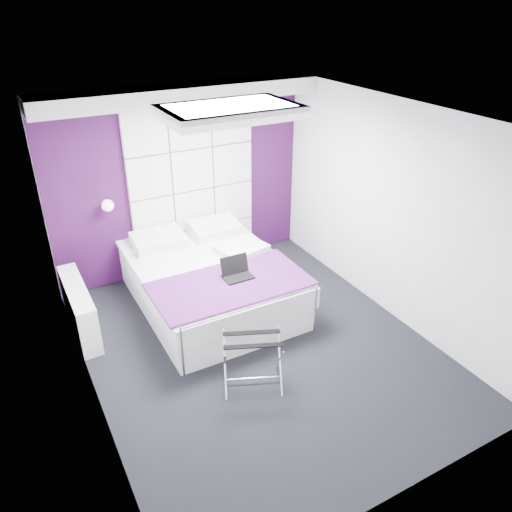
{
  "coord_description": "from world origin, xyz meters",
  "views": [
    {
      "loc": [
        -2.2,
        -3.98,
        3.62
      ],
      "look_at": [
        0.16,
        0.35,
        0.97
      ],
      "focal_mm": 35.0,
      "sensor_mm": 36.0,
      "label": 1
    }
  ],
  "objects_px": {
    "nightstand": "(137,244)",
    "laptop": "(236,271)",
    "wall_lamp": "(107,204)",
    "bed": "(212,283)",
    "luggage_rack": "(252,361)",
    "radiator": "(79,309)"
  },
  "relations": [
    {
      "from": "nightstand",
      "to": "laptop",
      "type": "xyz_separation_m",
      "value": [
        0.78,
        -1.41,
        0.07
      ]
    },
    {
      "from": "wall_lamp",
      "to": "bed",
      "type": "distance_m",
      "value": 1.65
    },
    {
      "from": "wall_lamp",
      "to": "radiator",
      "type": "xyz_separation_m",
      "value": [
        -0.64,
        -0.76,
        -0.92
      ]
    },
    {
      "from": "bed",
      "to": "nightstand",
      "type": "relative_size",
      "value": 4.44
    },
    {
      "from": "luggage_rack",
      "to": "radiator",
      "type": "bearing_deg",
      "value": 150.33
    },
    {
      "from": "laptop",
      "to": "radiator",
      "type": "bearing_deg",
      "value": 158.35
    },
    {
      "from": "wall_lamp",
      "to": "radiator",
      "type": "height_order",
      "value": "wall_lamp"
    },
    {
      "from": "laptop",
      "to": "wall_lamp",
      "type": "bearing_deg",
      "value": 126.99
    },
    {
      "from": "nightstand",
      "to": "bed",
      "type": "bearing_deg",
      "value": -56.57
    },
    {
      "from": "bed",
      "to": "nightstand",
      "type": "xyz_separation_m",
      "value": [
        -0.64,
        0.97,
        0.28
      ]
    },
    {
      "from": "radiator",
      "to": "laptop",
      "type": "height_order",
      "value": "laptop"
    },
    {
      "from": "laptop",
      "to": "nightstand",
      "type": "bearing_deg",
      "value": 119.01
    },
    {
      "from": "wall_lamp",
      "to": "nightstand",
      "type": "height_order",
      "value": "wall_lamp"
    },
    {
      "from": "luggage_rack",
      "to": "nightstand",
      "type": "bearing_deg",
      "value": 122.43
    },
    {
      "from": "radiator",
      "to": "wall_lamp",
      "type": "bearing_deg",
      "value": 49.9
    },
    {
      "from": "laptop",
      "to": "luggage_rack",
      "type": "bearing_deg",
      "value": -108.42
    },
    {
      "from": "bed",
      "to": "wall_lamp",
      "type": "bearing_deg",
      "value": 133.21
    },
    {
      "from": "wall_lamp",
      "to": "bed",
      "type": "relative_size",
      "value": 0.07
    },
    {
      "from": "nightstand",
      "to": "laptop",
      "type": "distance_m",
      "value": 1.61
    },
    {
      "from": "nightstand",
      "to": "radiator",
      "type": "bearing_deg",
      "value": -142.82
    },
    {
      "from": "wall_lamp",
      "to": "bed",
      "type": "xyz_separation_m",
      "value": [
        0.95,
        -1.01,
        -0.89
      ]
    },
    {
      "from": "radiator",
      "to": "laptop",
      "type": "distance_m",
      "value": 1.9
    }
  ]
}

